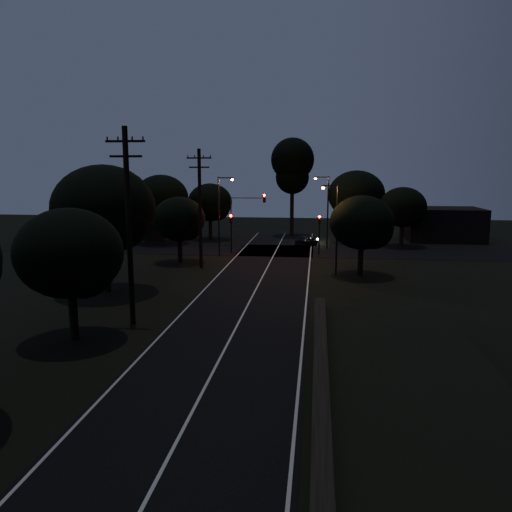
# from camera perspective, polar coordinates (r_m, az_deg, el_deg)

# --- Properties ---
(ground) EXTENTS (160.00, 160.00, 0.00)m
(ground) POSITION_cam_1_polar(r_m,az_deg,el_deg) (14.99, -12.53, -25.81)
(ground) COLOR black
(road_surface) EXTENTS (60.00, 70.00, 0.03)m
(road_surface) POSITION_cam_1_polar(r_m,az_deg,el_deg) (43.63, 1.14, -1.64)
(road_surface) COLOR black
(road_surface) RESTS_ON ground
(retaining_wall) EXTENTS (6.93, 26.00, 1.60)m
(retaining_wall) POSITION_cam_1_polar(r_m,az_deg,el_deg) (16.86, 18.75, -19.29)
(retaining_wall) COLOR black
(retaining_wall) RESTS_ON ground
(utility_pole_mid) EXTENTS (2.20, 0.30, 11.00)m
(utility_pole_mid) POSITION_cam_1_polar(r_m,az_deg,el_deg) (28.53, -14.34, 3.60)
(utility_pole_mid) COLOR black
(utility_pole_mid) RESTS_ON ground
(utility_pole_far) EXTENTS (2.20, 0.30, 10.50)m
(utility_pole_far) POSITION_cam_1_polar(r_m,az_deg,el_deg) (44.75, -6.42, 5.67)
(utility_pole_far) COLOR black
(utility_pole_far) RESTS_ON ground
(tree_left_b) EXTENTS (5.37, 5.37, 6.83)m
(tree_left_b) POSITION_cam_1_polar(r_m,az_deg,el_deg) (26.64, -20.27, 0.02)
(tree_left_b) COLOR black
(tree_left_b) RESTS_ON ground
(tree_left_c) EXTENTS (7.17, 7.17, 9.06)m
(tree_left_c) POSITION_cam_1_polar(r_m,az_deg,el_deg) (36.45, -16.70, 4.98)
(tree_left_c) COLOR black
(tree_left_c) RESTS_ON ground
(tree_left_d) EXTENTS (4.90, 4.90, 6.21)m
(tree_left_d) POSITION_cam_1_polar(r_m,az_deg,el_deg) (47.29, -8.60, 4.06)
(tree_left_d) COLOR black
(tree_left_d) RESTS_ON ground
(tree_far_nw) EXTENTS (5.55, 5.55, 7.02)m
(tree_far_nw) POSITION_cam_1_polar(r_m,az_deg,el_deg) (62.84, -5.12, 6.01)
(tree_far_nw) COLOR black
(tree_far_nw) RESTS_ON ground
(tree_far_w) EXTENTS (6.38, 6.38, 8.13)m
(tree_far_w) POSITION_cam_1_polar(r_m,az_deg,el_deg) (60.19, -10.60, 6.42)
(tree_far_w) COLOR black
(tree_far_w) RESTS_ON ground
(tree_far_ne) EXTENTS (6.82, 6.82, 8.63)m
(tree_far_ne) POSITION_cam_1_polar(r_m,az_deg,el_deg) (61.55, 11.63, 6.74)
(tree_far_ne) COLOR black
(tree_far_ne) RESTS_ON ground
(tree_far_e) EXTENTS (5.34, 5.34, 6.77)m
(tree_far_e) POSITION_cam_1_polar(r_m,az_deg,el_deg) (59.29, 16.61, 5.26)
(tree_far_e) COLOR black
(tree_far_e) RESTS_ON ground
(tree_right_a) EXTENTS (5.23, 5.23, 6.65)m
(tree_right_a) POSITION_cam_1_polar(r_m,az_deg,el_deg) (41.72, 12.26, 3.59)
(tree_right_a) COLOR black
(tree_right_a) RESTS_ON ground
(tall_pine) EXTENTS (5.65, 5.65, 12.83)m
(tall_pine) POSITION_cam_1_polar(r_m,az_deg,el_deg) (66.51, 4.18, 10.28)
(tall_pine) COLOR black
(tall_pine) RESTS_ON ground
(building_left) EXTENTS (10.00, 8.00, 4.40)m
(building_left) POSITION_cam_1_polar(r_m,az_deg,el_deg) (68.24, -13.97, 4.08)
(building_left) COLOR black
(building_left) RESTS_ON ground
(building_right) EXTENTS (9.00, 7.00, 4.00)m
(building_right) POSITION_cam_1_polar(r_m,az_deg,el_deg) (66.63, 20.59, 3.44)
(building_right) COLOR black
(building_right) RESTS_ON ground
(signal_left) EXTENTS (0.28, 0.35, 4.10)m
(signal_left) POSITION_cam_1_polar(r_m,az_deg,el_deg) (52.51, -2.86, 3.42)
(signal_left) COLOR black
(signal_left) RESTS_ON ground
(signal_right) EXTENTS (0.28, 0.35, 4.10)m
(signal_right) POSITION_cam_1_polar(r_m,az_deg,el_deg) (51.74, 7.25, 3.26)
(signal_right) COLOR black
(signal_right) RESTS_ON ground
(signal_mast) EXTENTS (3.70, 0.35, 6.25)m
(signal_mast) POSITION_cam_1_polar(r_m,az_deg,el_deg) (52.10, -1.04, 5.04)
(signal_mast) COLOR black
(signal_mast) RESTS_ON ground
(streetlight_a) EXTENTS (1.66, 0.26, 8.00)m
(streetlight_a) POSITION_cam_1_polar(r_m,az_deg,el_deg) (50.52, -4.06, 5.21)
(streetlight_a) COLOR black
(streetlight_a) RESTS_ON ground
(streetlight_b) EXTENTS (1.66, 0.26, 8.00)m
(streetlight_b) POSITION_cam_1_polar(r_m,az_deg,el_deg) (55.58, 8.01, 5.55)
(streetlight_b) COLOR black
(streetlight_b) RESTS_ON ground
(streetlight_c) EXTENTS (1.46, 0.26, 7.50)m
(streetlight_c) POSITION_cam_1_polar(r_m,az_deg,el_deg) (41.67, 9.02, 3.74)
(streetlight_c) COLOR black
(streetlight_c) RESTS_ON ground
(car) EXTENTS (2.86, 3.98, 1.26)m
(car) POSITION_cam_1_polar(r_m,az_deg,el_deg) (57.74, 5.80, 1.76)
(car) COLOR black
(car) RESTS_ON ground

